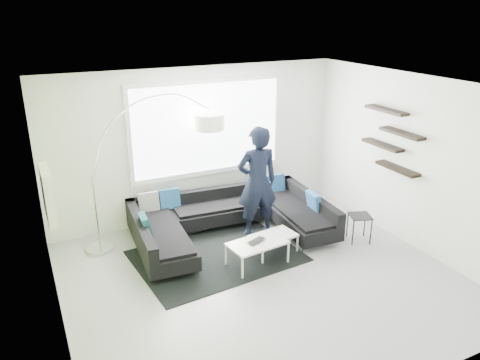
# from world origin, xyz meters

# --- Properties ---
(ground) EXTENTS (5.50, 5.50, 0.00)m
(ground) POSITION_xyz_m (0.00, 0.00, 0.00)
(ground) COLOR gray
(ground) RESTS_ON ground
(room_shell) EXTENTS (5.54, 5.04, 2.82)m
(room_shell) POSITION_xyz_m (0.04, 0.21, 1.81)
(room_shell) COLOR white
(room_shell) RESTS_ON ground
(sectional_sofa) EXTENTS (3.37, 2.23, 0.70)m
(sectional_sofa) POSITION_xyz_m (0.15, 1.35, 0.31)
(sectional_sofa) COLOR black
(sectional_sofa) RESTS_ON ground
(rug) EXTENTS (2.65, 2.03, 0.01)m
(rug) POSITION_xyz_m (-0.34, 0.88, 0.01)
(rug) COLOR black
(rug) RESTS_ON ground
(coffee_table) EXTENTS (1.23, 0.80, 0.38)m
(coffee_table) POSITION_xyz_m (0.33, 0.48, 0.19)
(coffee_table) COLOR white
(coffee_table) RESTS_ON ground
(arc_lamp) EXTENTS (2.30, 0.67, 2.47)m
(arc_lamp) POSITION_xyz_m (-1.98, 1.92, 1.24)
(arc_lamp) COLOR silver
(arc_lamp) RESTS_ON ground
(side_table) EXTENTS (0.44, 0.44, 0.47)m
(side_table) POSITION_xyz_m (2.05, 0.32, 0.23)
(side_table) COLOR black
(side_table) RESTS_ON ground
(person) EXTENTS (0.82, 0.63, 1.95)m
(person) POSITION_xyz_m (0.60, 1.29, 0.97)
(person) COLOR black
(person) RESTS_ON ground
(laptop) EXTENTS (0.46, 0.42, 0.02)m
(laptop) POSITION_xyz_m (0.14, 0.37, 0.39)
(laptop) COLOR black
(laptop) RESTS_ON coffee_table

